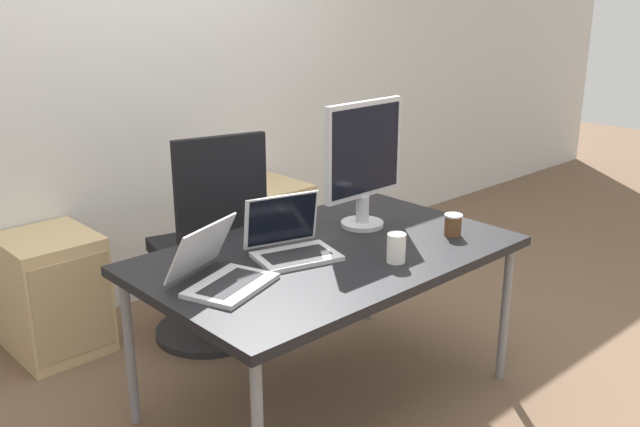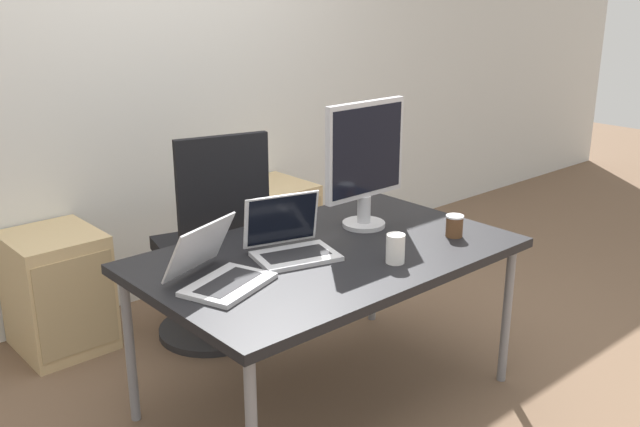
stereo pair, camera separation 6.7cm
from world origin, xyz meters
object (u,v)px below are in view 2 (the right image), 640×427
Objects in this scene: coffee_cup_white at (395,249)px; coffee_cup_brown at (454,226)px; office_chair at (214,262)px; cabinet_left at (58,291)px; laptop_left at (218,271)px; laptop_right at (291,243)px; monitor at (365,161)px; cabinet_right at (273,231)px.

coffee_cup_white is 1.23× the size of coffee_cup_brown.
cabinet_left is (-0.63, 0.45, -0.12)m from office_chair.
laptop_right reaches higher than laptop_left.
coffee_cup_white is at bearing -81.66° from office_chair.
cabinet_left is 1.45× the size of laptop_left.
office_chair is 9.34× the size of coffee_cup_white.
monitor is at bearing 119.29° from coffee_cup_brown.
office_chair is at bearing 98.34° from coffee_cup_white.
laptop_right is 0.66× the size of monitor.
office_chair is 0.97m from laptop_left.
monitor is (0.47, 0.06, 0.25)m from laptop_right.
monitor reaches higher than coffee_cup_brown.
cabinet_right is at bearing 73.01° from monitor.
monitor reaches higher than office_chair.
laptop_left is at bearing 166.48° from coffee_cup_brown.
laptop_right is (-0.82, -1.18, 0.45)m from cabinet_right.
cabinet_left is at bearing 129.11° from coffee_cup_brown.
coffee_cup_white is (0.16, -1.07, 0.34)m from office_chair.
coffee_cup_white is at bearing -52.82° from laptop_right.
office_chair reaches higher than coffee_cup_white.
monitor is 0.51m from coffee_cup_white.
cabinet_left is 1.32m from laptop_left.
office_chair is 1.84× the size of cabinet_right.
laptop_left is at bearing 155.33° from coffee_cup_white.
laptop_left is (0.15, -1.23, 0.45)m from cabinet_left.
laptop_left is 0.38m from laptop_right.
laptop_left is at bearing -173.25° from laptop_right.
office_chair is 1.23m from coffee_cup_brown.
cabinet_left is 6.28× the size of coffee_cup_brown.
office_chair is 1.84× the size of cabinet_left.
cabinet_left is 1.05× the size of monitor.
coffee_cup_white is (-0.56, -1.52, 0.46)m from cabinet_right.
laptop_right reaches higher than cabinet_right.
laptop_right is 0.54m from monitor.
office_chair is 0.86m from cabinet_right.
laptop_right is 0.42m from coffee_cup_white.
laptop_right is (0.38, 0.05, 0.00)m from laptop_left.
cabinet_left is 1.77m from coffee_cup_white.
coffee_cup_white is at bearing -119.02° from monitor.
monitor is (0.85, 0.10, 0.26)m from laptop_left.
coffee_cup_white reaches higher than cabinet_left.
laptop_left is at bearing -121.48° from office_chair.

